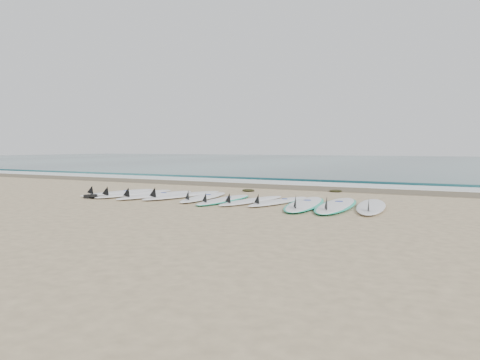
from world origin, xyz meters
The scene contains 19 objects.
ground centered at (0.00, 0.00, 0.00)m, with size 120.00×120.00×0.00m, color tan.
ocean centered at (0.00, 32.50, 0.01)m, with size 120.00×55.00×0.03m, color #1E4C51.
wet_sand_band centered at (0.00, 4.10, 0.01)m, with size 120.00×1.80×0.01m, color brown.
foam_band centered at (0.00, 5.50, 0.02)m, with size 120.00×1.40×0.04m, color silver.
wave_crest centered at (0.00, 7.00, 0.05)m, with size 120.00×1.00×0.10m, color #1E4C51.
surfboard_0 centered at (-3.31, -0.09, 0.05)m, with size 0.87×2.46×0.31m.
surfboard_1 centered at (-2.68, -0.16, 0.06)m, with size 0.88×2.60×0.33m.
surfboard_2 centered at (-1.99, -0.18, 0.06)m, with size 0.88×2.63×0.33m.
surfboard_3 centered at (-1.34, 0.06, 0.06)m, with size 1.01×2.74×0.34m.
surfboard_4 centered at (-0.64, -0.04, 0.05)m, with size 0.86×2.51×0.32m.
surfboard_5 centered at (0.03, -0.22, 0.04)m, with size 0.63×2.38×0.30m.
surfboard_6 centered at (0.69, -0.13, 0.05)m, with size 0.86×2.42×0.30m.
surfboard_7 centered at (1.29, 0.02, 0.05)m, with size 0.84×2.37×0.30m.
surfboard_8 centered at (1.99, -0.17, 0.05)m, with size 1.16×2.94×0.36m.
surfboard_9 centered at (2.65, -0.09, 0.06)m, with size 1.00×2.97×0.37m.
surfboard_10 centered at (3.33, 0.04, 0.06)m, with size 0.99×2.76×0.35m.
seaweed_near centered at (-0.56, 2.21, 0.04)m, with size 0.38×0.29×0.07m, color black.
seaweed_far centered at (1.67, 3.21, 0.03)m, with size 0.35×0.27×0.07m, color black.
leash_coil centered at (-3.19, -1.14, 0.05)m, with size 0.46×0.36×0.11m.
Camera 1 is at (5.37, -9.50, 1.25)m, focal length 35.00 mm.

